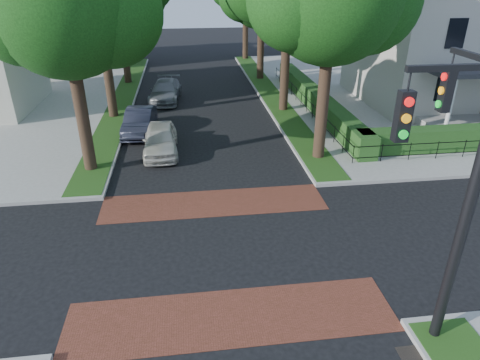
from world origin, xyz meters
name	(u,v)px	position (x,y,z in m)	size (l,w,h in m)	color
ground	(221,249)	(0.00, 0.00, 0.00)	(120.00, 120.00, 0.00)	black
sidewalk_ne	(446,88)	(19.50, 19.00, 0.07)	(30.00, 30.00, 0.15)	gray
crosswalk_far	(214,203)	(0.00, 3.20, 0.01)	(9.00, 2.20, 0.01)	brown
crosswalk_near	(231,317)	(0.00, -3.20, 0.01)	(9.00, 2.20, 0.01)	brown
storm_drain	(411,353)	(4.30, -5.00, 0.01)	(0.65, 0.45, 0.01)	black
grass_strip_ne	(270,93)	(5.40, 19.10, 0.16)	(1.60, 29.80, 0.02)	#234513
grass_strip_nw	(123,98)	(-5.40, 19.10, 0.16)	(1.60, 29.80, 0.02)	#234513
tree_left_near	(67,5)	(-5.40, 7.23, 7.27)	(7.50, 6.45, 10.20)	black
hedge_main_road	(316,99)	(7.70, 15.00, 0.75)	(1.00, 18.00, 1.20)	#224618
fence_main_road	(304,102)	(6.90, 15.00, 0.60)	(0.06, 18.00, 0.90)	black
house_victorian	(463,12)	(17.51, 15.92, 6.02)	(13.00, 13.05, 12.48)	beige
house_left_far	(19,11)	(-15.49, 31.99, 5.04)	(10.00, 9.00, 10.14)	beige
traffic_signal	(463,171)	(4.89, -4.41, 4.71)	(2.17, 2.00, 8.00)	black
parked_car_front	(160,140)	(-2.30, 8.84, 0.73)	(1.72, 4.26, 1.45)	beige
parked_car_middle	(140,121)	(-3.60, 11.97, 0.70)	(1.49, 4.27, 1.41)	#1D202C
parked_car_rear	(165,91)	(-2.31, 18.60, 0.71)	(1.99, 4.90, 1.42)	slate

